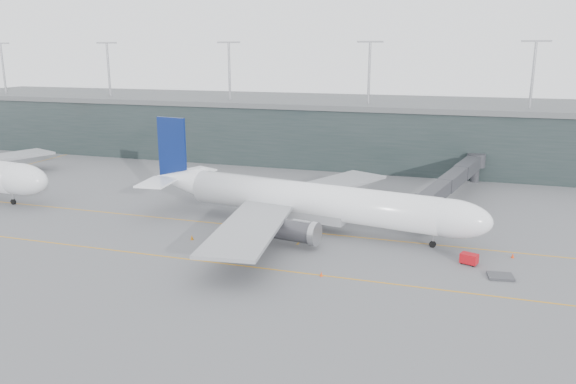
% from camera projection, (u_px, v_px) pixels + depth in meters
% --- Properties ---
extents(ground, '(320.00, 320.00, 0.00)m').
position_uv_depth(ground, '(285.00, 222.00, 91.99)').
color(ground, '#59585D').
rests_on(ground, ground).
extents(taxiline_a, '(160.00, 0.25, 0.02)m').
position_uv_depth(taxiline_a, '(278.00, 229.00, 88.29)').
color(taxiline_a, '#C88412').
rests_on(taxiline_a, ground).
extents(taxiline_b, '(160.00, 0.25, 0.02)m').
position_uv_depth(taxiline_b, '(239.00, 265.00, 73.50)').
color(taxiline_b, '#C88412').
rests_on(taxiline_b, ground).
extents(taxiline_lead_main, '(0.25, 60.00, 0.02)m').
position_uv_depth(taxiline_lead_main, '(341.00, 195.00, 109.02)').
color(taxiline_lead_main, '#C88412').
rests_on(taxiline_lead_main, ground).
extents(taxiline_lead_adj, '(0.25, 60.00, 0.02)m').
position_uv_depth(taxiline_lead_adj, '(9.00, 169.00, 132.34)').
color(taxiline_lead_adj, '#C88412').
rests_on(taxiline_lead_adj, ground).
extents(terminal, '(240.00, 36.00, 29.00)m').
position_uv_depth(terminal, '(354.00, 129.00, 143.72)').
color(terminal, '#1D2828').
rests_on(terminal, ground).
extents(main_aircraft, '(57.47, 53.41, 16.15)m').
position_uv_depth(main_aircraft, '(307.00, 200.00, 87.77)').
color(main_aircraft, white).
rests_on(main_aircraft, ground).
extents(jet_bridge, '(11.06, 44.35, 6.09)m').
position_uv_depth(jet_bridge, '(448.00, 177.00, 103.85)').
color(jet_bridge, '#2D2E33').
rests_on(jet_bridge, ground).
extents(gse_cart, '(2.50, 2.02, 1.47)m').
position_uv_depth(gse_cart, '(469.00, 258.00, 73.67)').
color(gse_cart, '#AB0C13').
rests_on(gse_cart, ground).
extents(baggage_dolly, '(3.36, 2.84, 0.30)m').
position_uv_depth(baggage_dolly, '(500.00, 276.00, 69.51)').
color(baggage_dolly, '#333438').
rests_on(baggage_dolly, ground).
extents(uld_a, '(2.64, 2.36, 2.01)m').
position_uv_depth(uld_a, '(280.00, 199.00, 101.77)').
color(uld_a, '#37373C').
rests_on(uld_a, ground).
extents(uld_b, '(2.14, 1.85, 1.70)m').
position_uv_depth(uld_b, '(286.00, 198.00, 103.10)').
color(uld_b, '#37373C').
rests_on(uld_b, ground).
extents(uld_c, '(1.93, 1.62, 1.61)m').
position_uv_depth(uld_c, '(301.00, 199.00, 102.58)').
color(uld_c, '#37373C').
rests_on(uld_c, ground).
extents(cone_nose, '(0.43, 0.43, 0.68)m').
position_uv_depth(cone_nose, '(513.00, 256.00, 76.07)').
color(cone_nose, red).
rests_on(cone_nose, ground).
extents(cone_wing_stbd, '(0.40, 0.40, 0.63)m').
position_uv_depth(cone_wing_stbd, '(321.00, 274.00, 69.89)').
color(cone_wing_stbd, '#E4420C').
rests_on(cone_wing_stbd, ground).
extents(cone_wing_port, '(0.45, 0.45, 0.72)m').
position_uv_depth(cone_wing_port, '(349.00, 208.00, 98.70)').
color(cone_wing_port, '#CD640B').
rests_on(cone_wing_port, ground).
extents(cone_tail, '(0.48, 0.48, 0.76)m').
position_uv_depth(cone_tail, '(192.00, 237.00, 83.33)').
color(cone_tail, '#CA6E0B').
rests_on(cone_tail, ground).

